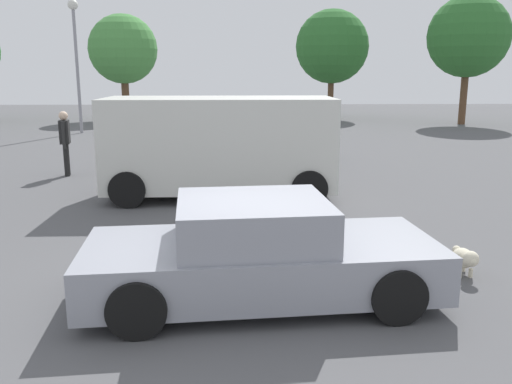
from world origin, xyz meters
The scene contains 10 objects.
ground_plane centered at (0.00, 0.00, 0.00)m, with size 80.00×80.00×0.00m, color #515154.
sedan_foreground centered at (0.33, -0.14, 0.58)m, with size 4.37×2.16×1.26m.
dog centered at (3.16, 0.52, 0.25)m, with size 0.27×0.65×0.42m.
van_white centered at (-0.34, 5.43, 1.18)m, with size 4.95×2.14×2.19m.
suv_dark centered at (0.07, 9.97, 1.01)m, with size 5.08×2.81×1.82m.
pedestrian centered at (-4.53, 8.02, 1.03)m, with size 0.31×0.56×1.72m.
light_post_near centered at (-7.10, 18.42, 3.99)m, with size 0.44×0.44×5.81m.
tree_back_left centered at (-6.44, 25.24, 3.97)m, with size 3.87×3.87×5.92m.
tree_back_center centered at (5.55, 25.83, 4.16)m, with size 4.24×4.24×6.29m.
tree_far_right centered at (11.94, 21.96, 4.49)m, with size 4.16×4.16×6.59m.
Camera 1 is at (0.10, -6.31, 2.74)m, focal length 37.57 mm.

